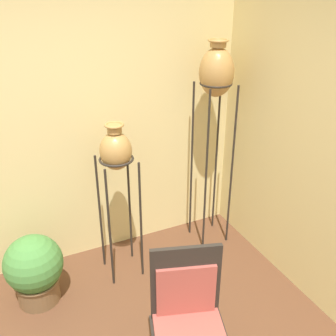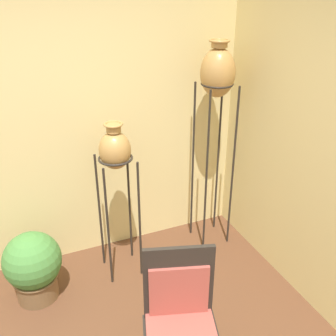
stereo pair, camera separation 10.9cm
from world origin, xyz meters
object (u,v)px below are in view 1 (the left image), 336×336
object	(u,v)px
potted_plant	(34,269)
chair	(189,322)
vase_stand_tall	(216,78)
vase_stand_medium	(116,156)

from	to	relation	value
potted_plant	chair	bearing A→B (deg)	-57.38
potted_plant	vase_stand_tall	bearing A→B (deg)	5.47
chair	vase_stand_tall	bearing A→B (deg)	72.48
vase_stand_tall	potted_plant	bearing A→B (deg)	-174.53
vase_stand_tall	vase_stand_medium	world-z (taller)	vase_stand_tall
vase_stand_tall	vase_stand_medium	size ratio (longest dim) A/B	1.39
vase_stand_tall	vase_stand_medium	bearing A→B (deg)	-173.60
vase_stand_tall	chair	bearing A→B (deg)	-125.03
vase_stand_medium	vase_stand_tall	bearing A→B (deg)	6.40
potted_plant	vase_stand_medium	bearing A→B (deg)	4.29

